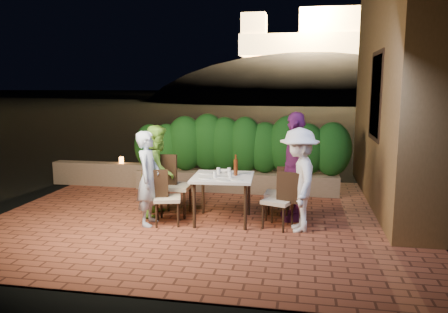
% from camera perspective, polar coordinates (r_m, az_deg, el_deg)
% --- Properties ---
extents(ground, '(400.00, 400.00, 0.00)m').
position_cam_1_polar(ground, '(7.06, -3.00, -8.90)').
color(ground, black).
rests_on(ground, ground).
extents(terrace_floor, '(7.00, 6.00, 0.15)m').
position_cam_1_polar(terrace_floor, '(7.54, -2.11, -8.14)').
color(terrace_floor, brown).
rests_on(terrace_floor, ground).
extents(building_wall, '(1.60, 5.00, 5.00)m').
position_cam_1_polar(building_wall, '(8.77, 24.22, 10.55)').
color(building_wall, brown).
rests_on(building_wall, ground).
extents(window_pane, '(0.08, 1.00, 1.40)m').
position_cam_1_polar(window_pane, '(8.13, 19.43, 7.47)').
color(window_pane, black).
rests_on(window_pane, building_wall).
extents(window_frame, '(0.06, 1.15, 1.55)m').
position_cam_1_polar(window_frame, '(8.12, 19.36, 7.47)').
color(window_frame, black).
rests_on(window_frame, building_wall).
extents(planter, '(4.20, 0.55, 0.40)m').
position_cam_1_polar(planter, '(9.15, 1.55, -3.25)').
color(planter, '#77634C').
rests_on(planter, ground).
extents(hedge, '(4.00, 0.70, 1.10)m').
position_cam_1_polar(hedge, '(9.02, 1.57, 1.41)').
color(hedge, '#124012').
rests_on(hedge, planter).
extents(parapet, '(2.20, 0.30, 0.50)m').
position_cam_1_polar(parapet, '(10.04, -15.64, -2.19)').
color(parapet, '#77634C').
rests_on(parapet, ground).
extents(hill, '(52.00, 40.00, 22.00)m').
position_cam_1_polar(hill, '(66.81, 10.76, 3.75)').
color(hill, black).
rests_on(hill, ground).
extents(fortress, '(26.00, 8.00, 8.00)m').
position_cam_1_polar(fortress, '(67.05, 11.15, 16.18)').
color(fortress, '#FFCC7A').
rests_on(fortress, hill).
extents(dining_table, '(1.01, 1.01, 0.75)m').
position_cam_1_polar(dining_table, '(7.07, -0.15, -5.54)').
color(dining_table, white).
rests_on(dining_table, ground).
extents(plate_nw, '(0.21, 0.21, 0.01)m').
position_cam_1_polar(plate_nw, '(6.83, -2.41, -2.79)').
color(plate_nw, white).
rests_on(plate_nw, dining_table).
extents(plate_sw, '(0.23, 0.23, 0.01)m').
position_cam_1_polar(plate_sw, '(7.21, -2.43, -2.13)').
color(plate_sw, white).
rests_on(plate_sw, dining_table).
extents(plate_ne, '(0.20, 0.20, 0.01)m').
position_cam_1_polar(plate_ne, '(6.70, 1.69, -3.02)').
color(plate_ne, white).
rests_on(plate_ne, dining_table).
extents(plate_se, '(0.23, 0.23, 0.01)m').
position_cam_1_polar(plate_se, '(7.17, 2.52, -2.20)').
color(plate_se, white).
rests_on(plate_se, dining_table).
extents(plate_centre, '(0.23, 0.23, 0.01)m').
position_cam_1_polar(plate_centre, '(6.95, -0.39, -2.56)').
color(plate_centre, white).
rests_on(plate_centre, dining_table).
extents(plate_front, '(0.21, 0.21, 0.01)m').
position_cam_1_polar(plate_front, '(6.67, -0.14, -3.06)').
color(plate_front, white).
rests_on(plate_front, dining_table).
extents(glass_nw, '(0.06, 0.06, 0.10)m').
position_cam_1_polar(glass_nw, '(6.85, -1.21, -2.36)').
color(glass_nw, silver).
rests_on(glass_nw, dining_table).
extents(glass_sw, '(0.06, 0.06, 0.10)m').
position_cam_1_polar(glass_sw, '(7.15, -0.74, -1.86)').
color(glass_sw, silver).
rests_on(glass_sw, dining_table).
extents(glass_ne, '(0.06, 0.06, 0.10)m').
position_cam_1_polar(glass_ne, '(6.83, 0.82, -2.40)').
color(glass_ne, silver).
rests_on(glass_ne, dining_table).
extents(glass_se, '(0.06, 0.06, 0.11)m').
position_cam_1_polar(glass_se, '(7.11, 0.69, -1.89)').
color(glass_se, silver).
rests_on(glass_se, dining_table).
extents(beer_bottle, '(0.07, 0.07, 0.34)m').
position_cam_1_polar(beer_bottle, '(6.99, 1.54, -1.12)').
color(beer_bottle, '#50210D').
rests_on(beer_bottle, dining_table).
extents(bowl, '(0.19, 0.19, 0.05)m').
position_cam_1_polar(bowl, '(7.25, -0.06, -1.94)').
color(bowl, white).
rests_on(bowl, dining_table).
extents(chair_left_front, '(0.50, 0.50, 0.88)m').
position_cam_1_polar(chair_left_front, '(6.96, -7.41, -5.29)').
color(chair_left_front, black).
rests_on(chair_left_front, ground).
extents(chair_left_back, '(0.49, 0.49, 1.04)m').
position_cam_1_polar(chair_left_back, '(7.42, -6.31, -3.74)').
color(chair_left_back, black).
rests_on(chair_left_back, ground).
extents(chair_right_front, '(0.53, 0.53, 0.90)m').
position_cam_1_polar(chair_right_front, '(6.77, 7.06, -5.63)').
color(chair_right_front, black).
rests_on(chair_right_front, ground).
extents(chair_right_back, '(0.43, 0.43, 0.88)m').
position_cam_1_polar(chair_right_back, '(7.25, 7.03, -4.72)').
color(chair_right_back, black).
rests_on(chair_right_back, ground).
extents(diner_blue, '(0.38, 0.56, 1.49)m').
position_cam_1_polar(diner_blue, '(6.94, -9.84, -2.82)').
color(diner_blue, '#ACC3DD').
rests_on(diner_blue, ground).
extents(diner_green, '(0.65, 0.80, 1.53)m').
position_cam_1_polar(diner_green, '(7.44, -8.59, -1.80)').
color(diner_green, '#7AC33C').
rests_on(diner_green, ground).
extents(diner_white, '(0.72, 1.08, 1.57)m').
position_cam_1_polar(diner_white, '(6.64, 9.76, -3.03)').
color(diner_white, white).
rests_on(diner_white, ground).
extents(diner_purple, '(0.61, 1.10, 1.77)m').
position_cam_1_polar(diner_purple, '(7.17, 9.30, -1.26)').
color(diner_purple, '#70256A').
rests_on(diner_purple, ground).
extents(parapet_lamp, '(0.10, 0.10, 0.14)m').
position_cam_1_polar(parapet_lamp, '(9.78, -13.26, -0.47)').
color(parapet_lamp, orange).
rests_on(parapet_lamp, parapet).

